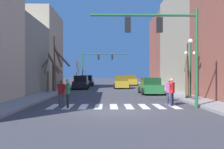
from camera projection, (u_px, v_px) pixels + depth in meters
The scene contains 21 objects.
ground_plane at pixel (115, 111), 13.77m from camera, with size 240.00×240.00×0.00m, color #424247.
sidewalk_left at pixel (1, 110), 13.66m from camera, with size 2.02×90.00×0.15m.
building_row_left at pixel (3, 49), 24.00m from camera, with size 6.00×31.38×9.95m.
building_row_right at pixel (212, 32), 25.94m from camera, with size 6.00×37.69×13.45m.
crosswalk_stripes at pixel (114, 106), 15.63m from camera, with size 7.65×2.60×0.01m.
traffic_signal_near at pixel (165, 36), 14.86m from camera, with size 6.13×0.28×5.68m.
traffic_signal_far at pixel (97, 61), 45.79m from camera, with size 8.10×0.28×5.86m.
street_lamp_right_corner at pixel (191, 56), 19.83m from camera, with size 0.95×0.36×4.46m.
car_driving_away_lane at pixel (87, 81), 42.70m from camera, with size 2.18×4.87×1.78m.
car_parked_left_mid at pixel (150, 86), 25.43m from camera, with size 2.03×4.50×1.60m.
car_parked_left_near at pixel (121, 82), 35.54m from camera, with size 2.07×4.32×1.74m.
car_parked_right_mid at pixel (131, 80), 46.29m from camera, with size 2.14×4.65×1.82m.
car_parked_left_far at pixel (81, 83), 34.31m from camera, with size 2.03×4.82×1.76m.
pedestrian_on_left_sidewalk at pixel (61, 91), 15.51m from camera, with size 0.64×0.41×1.61m.
pedestrian_near_right_corner at pixel (169, 90), 16.24m from camera, with size 0.36×0.68×1.65m.
pedestrian_on_right_sidewalk at pixel (68, 91), 14.98m from camera, with size 0.25×0.72×1.67m.
pedestrian_crossing_street at pixel (172, 89), 15.90m from camera, with size 0.49×0.65×1.69m.
street_tree_left_mid at pixel (77, 74), 47.56m from camera, with size 2.10×2.15×4.36m.
street_tree_right_mid at pixel (49, 73), 26.28m from camera, with size 2.40×1.79×3.98m.
street_tree_right_near at pixel (56, 69), 27.84m from camera, with size 2.04×1.71×6.02m.
street_tree_right_far at pixel (187, 77), 19.75m from camera, with size 0.94×2.13×4.16m.
Camera 1 is at (-0.39, -13.76, 1.92)m, focal length 42.00 mm.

